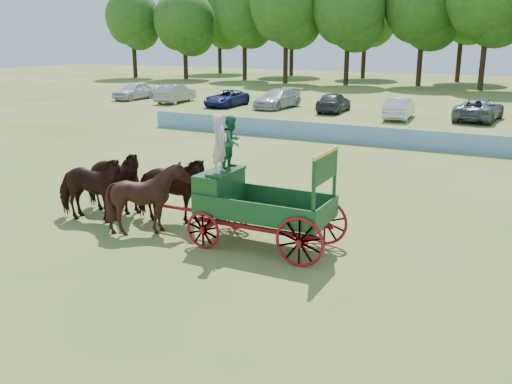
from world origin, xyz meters
name	(u,v)px	position (x,y,z in m)	size (l,w,h in m)	color
ground	(178,246)	(0.00, 0.00, 0.00)	(160.00, 160.00, 0.00)	#A99F4C
horse_lead_left	(89,189)	(-3.86, 0.62, 1.13)	(1.22, 2.67, 2.25)	black
horse_lead_right	(112,181)	(-3.86, 1.72, 1.13)	(1.22, 2.67, 2.25)	black
horse_wheel_left	(149,198)	(-1.46, 0.62, 1.13)	(1.82, 2.05, 2.26)	black
horse_wheel_right	(170,190)	(-1.46, 1.72, 1.13)	(1.22, 2.67, 2.25)	black
farm_dray	(242,188)	(1.50, 1.19, 1.66)	(6.00, 2.00, 3.82)	#A41025
sponsor_banner	(344,134)	(-1.00, 18.00, 0.53)	(26.00, 0.08, 1.05)	#2066AD
parked_cars	(314,101)	(-7.60, 30.27, 0.78)	(37.69, 7.27, 1.65)	silver
treeline	(436,6)	(-4.07, 59.87, 9.22)	(90.55, 23.48, 15.15)	#382314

